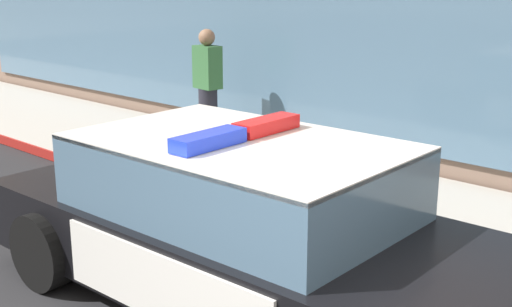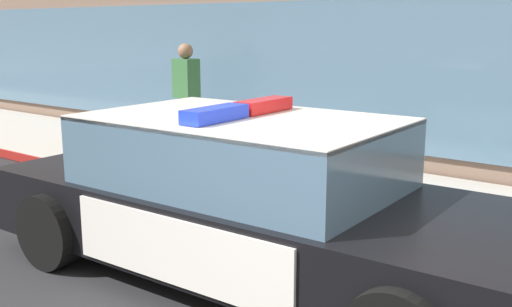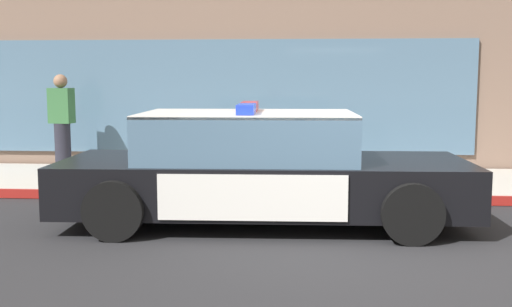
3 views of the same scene
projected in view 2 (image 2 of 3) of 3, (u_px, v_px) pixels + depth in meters
sidewalk at (499, 222)px, 6.40m from camera, size 48.00×2.61×0.15m
curb_red_paint at (455, 259)px, 5.37m from camera, size 28.80×0.04×0.14m
police_cruiser at (254, 200)px, 5.07m from camera, size 5.01×2.19×1.49m
fire_hydrant at (377, 180)px, 6.44m from camera, size 0.34×0.39×0.73m
pedestrian_on_sidewalk at (187, 97)px, 9.59m from camera, size 0.43×0.31×1.71m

